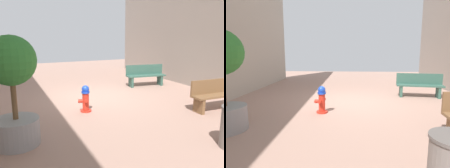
# 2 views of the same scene
# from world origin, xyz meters

# --- Properties ---
(ground_plane) EXTENTS (23.40, 23.40, 0.00)m
(ground_plane) POSITION_xyz_m (0.00, 0.00, 0.00)
(ground_plane) COLOR #9E7A6B
(fire_hydrant) EXTENTS (0.40, 0.43, 0.81)m
(fire_hydrant) POSITION_xyz_m (0.89, 1.44, 0.40)
(fire_hydrant) COLOR red
(fire_hydrant) RESTS_ON ground_plane
(bench_near) EXTENTS (1.83, 0.68, 0.95)m
(bench_near) POSITION_xyz_m (-2.76, -0.92, 0.50)
(bench_near) COLOR #33594C
(bench_near) RESTS_ON ground_plane
(bench_far) EXTENTS (1.75, 0.53, 0.95)m
(bench_far) POSITION_xyz_m (-2.82, 2.97, 0.50)
(bench_far) COLOR brown
(bench_far) RESTS_ON ground_plane
(planter_tree) EXTENTS (1.02, 1.02, 2.31)m
(planter_tree) POSITION_xyz_m (2.92, 2.91, 1.30)
(planter_tree) COLOR gray
(planter_tree) RESTS_ON ground_plane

